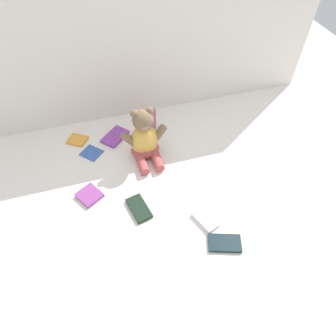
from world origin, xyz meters
TOP-DOWN VIEW (x-y plane):
  - ground_plane at (0.00, 0.00)m, footprint 3.20×3.20m
  - backdrop_drape at (0.00, 0.45)m, footprint 1.86×0.03m
  - teddy_bear at (-0.08, 0.10)m, footprint 0.22×0.19m
  - book_case_0 at (0.10, -0.45)m, footprint 0.14×0.11m
  - book_case_1 at (0.07, -0.33)m, footprint 0.10×0.13m
  - book_case_2 at (-0.37, -0.08)m, footprint 0.13×0.13m
  - book_case_3 at (-0.39, 0.29)m, footprint 0.12×0.11m
  - book_case_4 at (-0.20, 0.26)m, footprint 0.16×0.16m
  - book_case_5 at (-0.01, 0.27)m, footprint 0.07×0.03m
  - book_case_6 at (-0.33, 0.18)m, footprint 0.12×0.12m
  - book_case_7 at (-0.18, -0.20)m, footprint 0.10×0.14m

SIDE VIEW (x-z plane):
  - ground_plane at x=0.00m, z-range 0.00..0.00m
  - book_case_6 at x=-0.33m, z-range 0.00..0.01m
  - book_case_3 at x=-0.39m, z-range 0.00..0.01m
  - book_case_0 at x=0.10m, z-range 0.00..0.01m
  - book_case_4 at x=-0.20m, z-range 0.00..0.02m
  - book_case_7 at x=-0.18m, z-range 0.00..0.02m
  - book_case_1 at x=0.07m, z-range 0.00..0.02m
  - book_case_2 at x=-0.37m, z-range 0.00..0.02m
  - book_case_5 at x=-0.01m, z-range 0.00..0.13m
  - teddy_bear at x=-0.08m, z-range -0.03..0.23m
  - backdrop_drape at x=0.00m, z-range 0.00..0.79m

